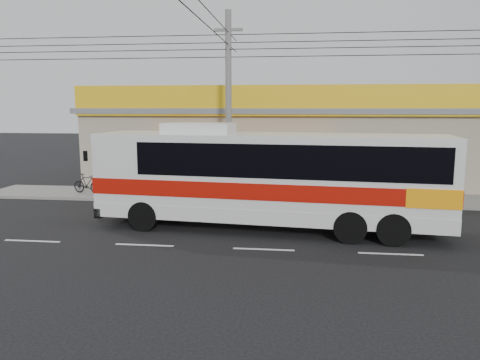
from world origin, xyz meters
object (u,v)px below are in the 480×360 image
Objects in this scene: motorbike_dark at (87,184)px; utility_pole at (228,45)px; motorbike_red at (141,187)px; coach_bus at (274,174)px.

utility_pole reaches higher than motorbike_dark.
motorbike_red is 8.22m from utility_pole.
coach_bus is at bearing -65.25° from utility_pole.
utility_pole reaches higher than motorbike_red.
motorbike_dark is 10.07m from utility_pole.
motorbike_red is at bearing -80.68° from motorbike_dark.
coach_bus is 7.95m from utility_pole.
motorbike_dark reaches higher than motorbike_red.
coach_bus is 8.85m from motorbike_red.
motorbike_red is at bearing -179.03° from utility_pole.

